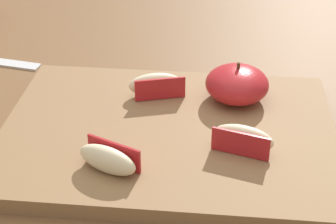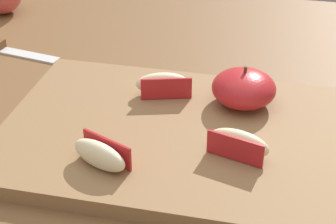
# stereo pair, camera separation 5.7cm
# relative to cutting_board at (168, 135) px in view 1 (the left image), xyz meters

# --- Properties ---
(dining_table) EXTENTS (1.17, 0.87, 0.75)m
(dining_table) POSITION_rel_cutting_board_xyz_m (-0.02, 0.03, -0.12)
(dining_table) COLOR brown
(dining_table) RESTS_ON ground_plane
(cutting_board) EXTENTS (0.35, 0.26, 0.02)m
(cutting_board) POSITION_rel_cutting_board_xyz_m (0.00, 0.00, 0.00)
(cutting_board) COLOR olive
(cutting_board) RESTS_ON dining_table
(apple_half_skin_up) EXTENTS (0.07, 0.07, 0.05)m
(apple_half_skin_up) POSITION_rel_cutting_board_xyz_m (0.07, 0.07, 0.03)
(apple_half_skin_up) COLOR #B21E23
(apple_half_skin_up) RESTS_ON cutting_board
(apple_wedge_right) EXTENTS (0.06, 0.04, 0.03)m
(apple_wedge_right) POSITION_rel_cutting_board_xyz_m (0.08, -0.03, 0.02)
(apple_wedge_right) COLOR beige
(apple_wedge_right) RESTS_ON cutting_board
(apple_wedge_front) EXTENTS (0.06, 0.04, 0.03)m
(apple_wedge_front) POSITION_rel_cutting_board_xyz_m (-0.02, 0.07, 0.02)
(apple_wedge_front) COLOR beige
(apple_wedge_front) RESTS_ON cutting_board
(apple_wedge_near_knife) EXTENTS (0.06, 0.04, 0.03)m
(apple_wedge_near_knife) POSITION_rel_cutting_board_xyz_m (-0.05, -0.08, 0.02)
(apple_wedge_near_knife) COLOR beige
(apple_wedge_near_knife) RESTS_ON cutting_board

